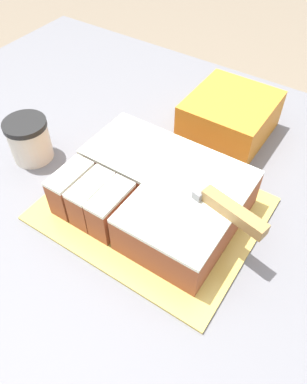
{
  "coord_description": "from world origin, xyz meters",
  "views": [
    {
      "loc": [
        0.29,
        -0.37,
        1.48
      ],
      "look_at": [
        0.04,
        0.0,
        0.97
      ],
      "focal_mm": 35.0,
      "sensor_mm": 36.0,
      "label": 1
    }
  ],
  "objects_px": {
    "cake": "(156,192)",
    "coffee_cup": "(29,140)",
    "cake_board": "(153,207)",
    "knife": "(212,200)",
    "storage_box": "(230,116)"
  },
  "relations": [
    {
      "from": "knife",
      "to": "storage_box",
      "type": "distance_m",
      "value": 0.3
    },
    {
      "from": "knife",
      "to": "coffee_cup",
      "type": "relative_size",
      "value": 3.58
    },
    {
      "from": "cake_board",
      "to": "storage_box",
      "type": "xyz_separation_m",
      "value": [
        0.01,
        0.28,
        0.04
      ]
    },
    {
      "from": "knife",
      "to": "storage_box",
      "type": "bearing_deg",
      "value": -58.6
    },
    {
      "from": "cake_board",
      "to": "cake",
      "type": "xyz_separation_m",
      "value": [
        0.0,
        0.0,
        0.04
      ]
    },
    {
      "from": "cake",
      "to": "cake_board",
      "type": "bearing_deg",
      "value": -143.55
    },
    {
      "from": "knife",
      "to": "cake_board",
      "type": "bearing_deg",
      "value": 13.35
    },
    {
      "from": "coffee_cup",
      "to": "storage_box",
      "type": "distance_m",
      "value": 0.44
    },
    {
      "from": "cake",
      "to": "coffee_cup",
      "type": "height_order",
      "value": "coffee_cup"
    },
    {
      "from": "coffee_cup",
      "to": "storage_box",
      "type": "height_order",
      "value": "coffee_cup"
    },
    {
      "from": "cake_board",
      "to": "knife",
      "type": "relative_size",
      "value": 1.18
    },
    {
      "from": "knife",
      "to": "coffee_cup",
      "type": "distance_m",
      "value": 0.41
    },
    {
      "from": "cake",
      "to": "storage_box",
      "type": "relative_size",
      "value": 1.66
    },
    {
      "from": "knife",
      "to": "storage_box",
      "type": "xyz_separation_m",
      "value": [
        -0.1,
        0.28,
        -0.05
      ]
    },
    {
      "from": "cake",
      "to": "knife",
      "type": "relative_size",
      "value": 0.95
    }
  ]
}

